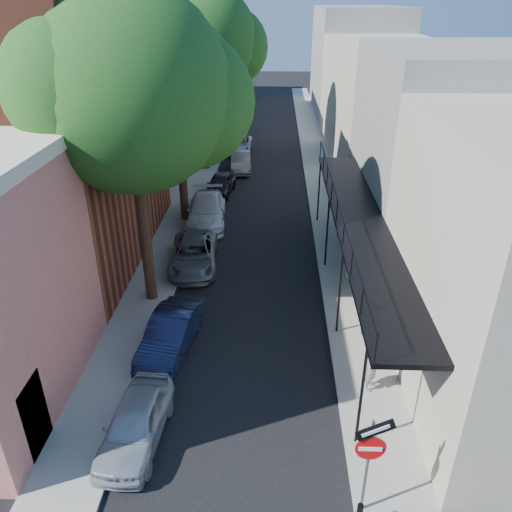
# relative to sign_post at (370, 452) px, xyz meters

# --- Properties ---
(road_surface) EXTENTS (6.00, 64.00, 0.01)m
(road_surface) POSITION_rel_sign_post_xyz_m (-3.16, 29.03, -2.03)
(road_surface) COLOR black
(road_surface) RESTS_ON ground
(sidewalk_left) EXTENTS (2.00, 64.00, 0.12)m
(sidewalk_left) POSITION_rel_sign_post_xyz_m (-7.16, 29.03, -1.98)
(sidewalk_left) COLOR gray
(sidewalk_left) RESTS_ON ground
(sidewalk_right) EXTENTS (2.00, 64.00, 0.12)m
(sidewalk_right) POSITION_rel_sign_post_xyz_m (0.84, 29.03, -1.98)
(sidewalk_right) COLOR gray
(sidewalk_right) RESTS_ON ground
(buildings_left) EXTENTS (10.10, 59.10, 12.00)m
(buildings_left) POSITION_rel_sign_post_xyz_m (-12.46, 27.79, 2.90)
(buildings_left) COLOR #D87E6E
(buildings_left) RESTS_ON ground
(buildings_right) EXTENTS (9.80, 55.00, 10.00)m
(buildings_right) POSITION_rel_sign_post_xyz_m (5.83, 28.51, 2.39)
(buildings_right) COLOR #B3AC94
(buildings_right) RESTS_ON ground
(sign_post) EXTENTS (0.89, 0.17, 2.99)m
(sign_post) POSITION_rel_sign_post_xyz_m (0.00, 0.00, 0.00)
(sign_post) COLOR #595B60
(sign_post) RESTS_ON ground
(oak_near) EXTENTS (7.48, 6.80, 11.42)m
(oak_near) POSITION_rel_sign_post_xyz_m (-6.53, 9.29, 5.84)
(oak_near) COLOR #322014
(oak_near) RESTS_ON ground
(oak_mid) EXTENTS (6.60, 6.00, 10.20)m
(oak_mid) POSITION_rel_sign_post_xyz_m (-6.58, 17.26, 5.02)
(oak_mid) COLOR #322014
(oak_mid) RESTS_ON ground
(oak_far) EXTENTS (7.70, 7.00, 11.90)m
(oak_far) POSITION_rel_sign_post_xyz_m (-6.51, 26.30, 6.22)
(oak_far) COLOR #322014
(oak_far) RESTS_ON ground
(parked_car_a) EXTENTS (1.65, 3.65, 1.22)m
(parked_car_a) POSITION_rel_sign_post_xyz_m (-5.76, 1.95, -1.43)
(parked_car_a) COLOR #9DA7AF
(parked_car_a) RESTS_ON ground
(parked_car_b) EXTENTS (1.84, 3.98, 1.26)m
(parked_car_b) POSITION_rel_sign_post_xyz_m (-5.58, 5.95, -1.40)
(parked_car_b) COLOR #111938
(parked_car_b) RESTS_ON ground
(parked_car_c) EXTENTS (2.34, 4.47, 1.20)m
(parked_car_c) POSITION_rel_sign_post_xyz_m (-5.68, 11.80, -1.44)
(parked_car_c) COLOR slate
(parked_car_c) RESTS_ON ground
(parked_car_d) EXTENTS (2.34, 4.99, 1.41)m
(parked_car_d) POSITION_rel_sign_post_xyz_m (-5.76, 16.69, -1.33)
(parked_car_d) COLOR silver
(parked_car_d) RESTS_ON ground
(parked_car_e) EXTENTS (1.88, 3.76, 1.23)m
(parked_car_e) POSITION_rel_sign_post_xyz_m (-5.48, 21.22, -1.42)
(parked_car_e) COLOR black
(parked_car_e) RESTS_ON ground
(parked_car_f) EXTENTS (1.65, 3.93, 1.26)m
(parked_car_f) POSITION_rel_sign_post_xyz_m (-4.56, 25.84, -1.40)
(parked_car_f) COLOR #6C645B
(parked_car_f) RESTS_ON ground
(parked_car_g) EXTENTS (1.99, 4.27, 1.18)m
(parked_car_g) POSITION_rel_sign_post_xyz_m (-5.01, 30.51, -1.44)
(parked_car_g) COLOR #9298A5
(parked_car_g) RESTS_ON ground
(pedestrian) EXTENTS (0.63, 0.76, 1.80)m
(pedestrian) POSITION_rel_sign_post_xyz_m (0.84, 4.13, -1.02)
(pedestrian) COLOR gray
(pedestrian) RESTS_ON sidewalk_right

